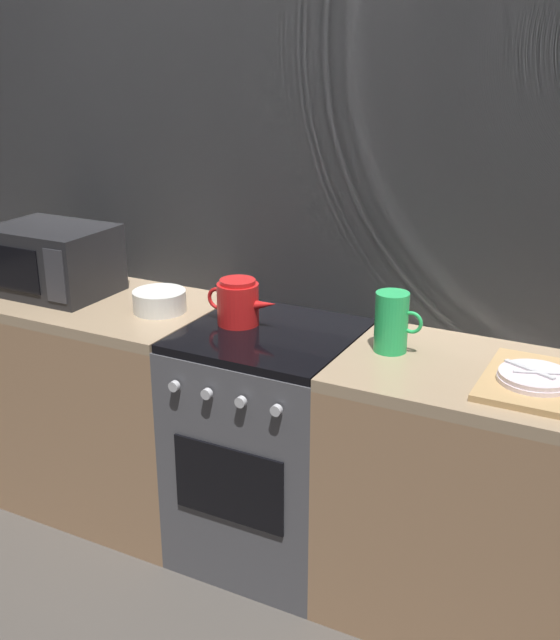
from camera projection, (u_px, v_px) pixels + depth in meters
name	position (u px, v px, depth m)	size (l,w,h in m)	color
ground_plane	(271.00, 546.00, 3.01)	(8.00, 8.00, 0.00)	#47423D
back_wall	(311.00, 229.00, 2.86)	(3.60, 0.05, 2.40)	gray
counter_left	(82.00, 396.00, 3.24)	(1.20, 0.60, 0.90)	#997251
stove_unit	(270.00, 445.00, 2.85)	(0.60, 0.63, 0.90)	#4C4C51
counter_right	(518.00, 509.00, 2.46)	(1.20, 0.60, 0.90)	#997251
microwave	(54.00, 260.00, 3.08)	(0.46, 0.35, 0.27)	black
kettle	(238.00, 302.00, 2.74)	(0.28, 0.15, 0.17)	red
mixing_bowl	(160.00, 301.00, 2.89)	(0.20, 0.20, 0.08)	silver
pitcher	(392.00, 322.00, 2.50)	(0.16, 0.11, 0.20)	green
dish_pile	(535.00, 380.00, 2.27)	(0.30, 0.40, 0.06)	tan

